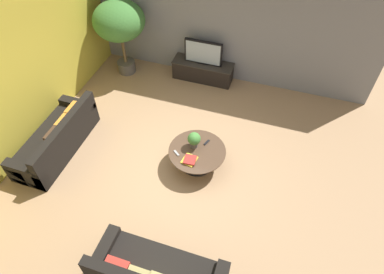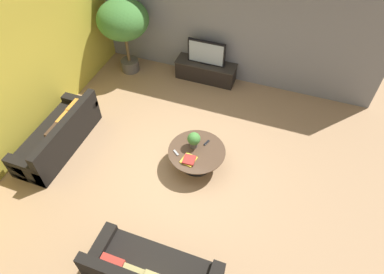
{
  "view_description": "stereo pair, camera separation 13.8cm",
  "coord_description": "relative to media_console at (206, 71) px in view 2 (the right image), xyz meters",
  "views": [
    {
      "loc": [
        1.65,
        -4.04,
        5.64
      ],
      "look_at": [
        0.18,
        0.38,
        0.55
      ],
      "focal_mm": 32.0,
      "sensor_mm": 36.0,
      "label": 1
    },
    {
      "loc": [
        1.78,
        -4.0,
        5.64
      ],
      "look_at": [
        0.18,
        0.38,
        0.55
      ],
      "focal_mm": 32.0,
      "sensor_mm": 36.0,
      "label": 2
    }
  ],
  "objects": [
    {
      "name": "ground_plane",
      "position": [
        0.37,
        -2.94,
        -0.26
      ],
      "size": [
        24.0,
        24.0,
        0.0
      ],
      "primitive_type": "plane",
      "color": "#9E7A56"
    },
    {
      "name": "back_wall_stone",
      "position": [
        0.37,
        0.32,
        1.24
      ],
      "size": [
        7.4,
        0.12,
        3.0
      ],
      "primitive_type": "cube",
      "color": "slate",
      "rests_on": "ground"
    },
    {
      "name": "side_wall_left",
      "position": [
        -2.89,
        -2.74,
        1.24
      ],
      "size": [
        0.12,
        7.4,
        3.0
      ],
      "primitive_type": "cube",
      "color": "gold",
      "rests_on": "ground"
    },
    {
      "name": "media_console",
      "position": [
        0.0,
        0.0,
        0.0
      ],
      "size": [
        1.56,
        0.5,
        0.5
      ],
      "color": "black",
      "rests_on": "ground"
    },
    {
      "name": "television",
      "position": [
        -0.0,
        -0.0,
        0.55
      ],
      "size": [
        0.96,
        0.13,
        0.63
      ],
      "color": "black",
      "rests_on": "media_console"
    },
    {
      "name": "coffee_table",
      "position": [
        0.74,
        -2.79,
        0.05
      ],
      "size": [
        1.15,
        1.15,
        0.44
      ],
      "color": "black",
      "rests_on": "ground"
    },
    {
      "name": "couch_by_wall",
      "position": [
        -2.2,
        -3.29,
        0.03
      ],
      "size": [
        0.84,
        2.13,
        0.84
      ],
      "rotation": [
        0.0,
        0.0,
        -1.57
      ],
      "color": "black",
      "rests_on": "ground"
    },
    {
      "name": "potted_palm_tall",
      "position": [
        -2.04,
        -0.33,
        1.16
      ],
      "size": [
        1.27,
        1.27,
        1.95
      ],
      "color": "#514C47",
      "rests_on": "ground"
    },
    {
      "name": "potted_plant_tabletop",
      "position": [
        0.64,
        -2.69,
        0.39
      ],
      "size": [
        0.26,
        0.26,
        0.35
      ],
      "color": "#514C47",
      "rests_on": "coffee_table"
    },
    {
      "name": "book_stack",
      "position": [
        0.67,
        -3.07,
        0.21
      ],
      "size": [
        0.29,
        0.32,
        0.05
      ],
      "color": "gold",
      "rests_on": "coffee_table"
    },
    {
      "name": "remote_black",
      "position": [
        0.85,
        -2.53,
        0.19
      ],
      "size": [
        0.09,
        0.16,
        0.02
      ],
      "primitive_type": "cube",
      "rotation": [
        0.0,
        0.0,
        -0.33
      ],
      "color": "black",
      "rests_on": "coffee_table"
    },
    {
      "name": "remote_silver",
      "position": [
        0.37,
        -2.98,
        0.19
      ],
      "size": [
        0.15,
        0.13,
        0.02
      ],
      "primitive_type": "cube",
      "rotation": [
        0.0,
        0.0,
        0.92
      ],
      "color": "gray",
      "rests_on": "coffee_table"
    }
  ]
}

